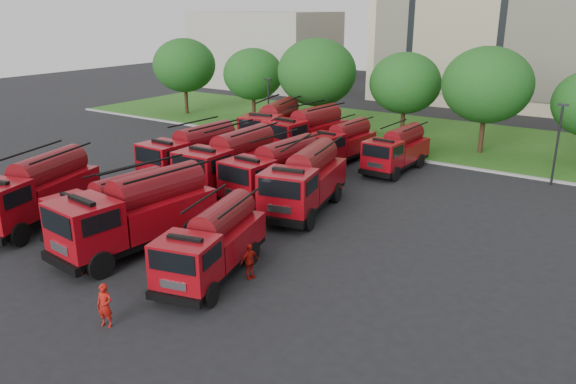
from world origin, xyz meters
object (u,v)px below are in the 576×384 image
fire_truck_1 (113,206)px  firefighter_2 (250,278)px  fire_truck_2 (137,213)px  fire_truck_9 (307,131)px  firefighter_4 (147,188)px  firefighter_5 (330,200)px  fire_truck_6 (275,171)px  fire_truck_5 (231,161)px  fire_truck_11 (397,150)px  firefighter_3 (208,288)px  fire_truck_7 (305,180)px  fire_truck_10 (342,142)px  fire_truck_4 (193,153)px  firefighter_0 (107,326)px  fire_truck_8 (274,125)px  fire_truck_3 (213,243)px  fire_truck_0 (35,191)px  firefighter_1 (80,273)px

fire_truck_1 → firefighter_2: 8.54m
fire_truck_2 → fire_truck_9: 19.41m
firefighter_4 → firefighter_5: size_ratio=0.99×
fire_truck_6 → fire_truck_5: bearing=-174.3°
fire_truck_5 → fire_truck_11: bearing=53.0°
firefighter_3 → firefighter_4: size_ratio=1.03×
fire_truck_6 → firefighter_5: bearing=31.7°
fire_truck_7 → firefighter_2: 8.74m
fire_truck_7 → fire_truck_9: bearing=109.7°
fire_truck_10 → firefighter_3: fire_truck_10 is taller
firefighter_2 → firefighter_5: size_ratio=0.92×
fire_truck_5 → firefighter_4: size_ratio=4.84×
fire_truck_4 → firefighter_0: (9.76, -14.83, -1.70)m
fire_truck_2 → fire_truck_11: (4.49, 18.79, -0.32)m
firefighter_0 → fire_truck_4: bearing=104.9°
fire_truck_4 → fire_truck_5: bearing=-3.4°
fire_truck_1 → fire_truck_2: (2.37, -0.55, 0.33)m
fire_truck_10 → firefighter_5: bearing=-62.3°
fire_truck_10 → firefighter_4: (-6.95, -12.20, -1.44)m
fire_truck_1 → fire_truck_4: 9.64m
fire_truck_5 → firefighter_3: bearing=-56.9°
fire_truck_11 → fire_truck_5: bearing=-123.0°
fire_truck_7 → firefighter_0: bearing=-99.8°
fire_truck_6 → firefighter_4: size_ratio=4.54×
fire_truck_8 → firefighter_2: bearing=-70.6°
fire_truck_3 → firefighter_5: (-0.84, 11.10, -1.48)m
fire_truck_6 → firefighter_5: (2.80, 1.53, -1.67)m
fire_truck_7 → firefighter_4: (-10.15, -2.22, -1.71)m
fire_truck_0 → firefighter_0: bearing=-39.1°
fire_truck_10 → firefighter_1: size_ratio=3.79×
fire_truck_7 → firefighter_0: fire_truck_7 is taller
fire_truck_6 → fire_truck_0: bearing=-124.8°
fire_truck_4 → fire_truck_7: size_ratio=0.96×
fire_truck_5 → fire_truck_10: fire_truck_5 is taller
fire_truck_3 → fire_truck_5: 11.62m
firefighter_5 → fire_truck_1: bearing=71.9°
firefighter_1 → fire_truck_6: bearing=92.1°
fire_truck_3 → fire_truck_9: 20.77m
firefighter_2 → fire_truck_5: bearing=58.6°
fire_truck_0 → fire_truck_7: bearing=25.6°
fire_truck_7 → firefighter_5: (0.31, 2.25, -1.71)m
fire_truck_8 → firefighter_1: size_ratio=4.89×
firefighter_1 → fire_truck_10: bearing=96.1°
fire_truck_2 → firefighter_2: bearing=10.8°
fire_truck_1 → fire_truck_6: 9.52m
fire_truck_5 → firefighter_5: 6.45m
firefighter_3 → fire_truck_10: bearing=-71.8°
fire_truck_7 → firefighter_3: size_ratio=4.65×
fire_truck_6 → fire_truck_11: fire_truck_6 is taller
fire_truck_7 → fire_truck_10: bearing=95.5°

